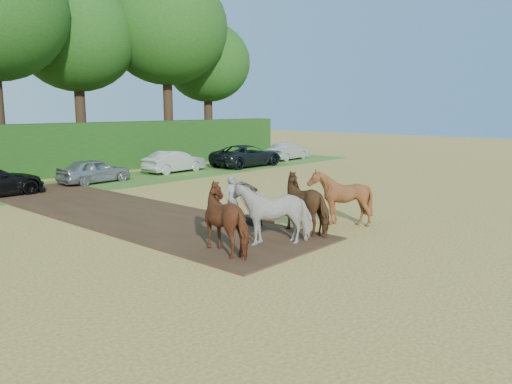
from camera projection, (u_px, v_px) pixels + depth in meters
name	position (u px, v px, depth m)	size (l,w,h in m)	color
ground	(222.00, 257.00, 13.10)	(120.00, 120.00, 0.00)	gold
earth_strip	(120.00, 211.00, 18.79)	(4.50, 17.00, 0.05)	#472D1C
grass_verge	(3.00, 195.00, 22.29)	(50.00, 5.00, 0.03)	#38601E
plough_team	(290.00, 207.00, 15.01)	(6.35, 4.42, 1.86)	brown
parked_cars	(33.00, 177.00, 23.07)	(41.35, 3.24, 1.46)	silver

